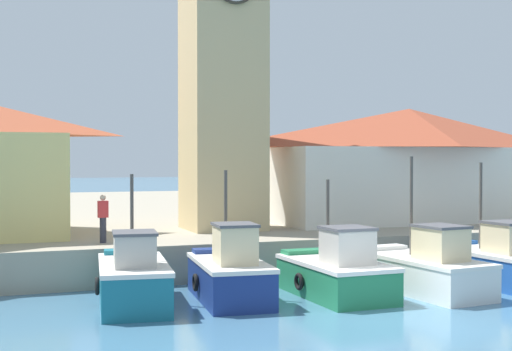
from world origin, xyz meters
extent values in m
plane|color=teal|center=(0.00, 0.00, 0.00)|extent=(300.00, 300.00, 0.00)
cube|color=#9E937F|center=(0.00, 26.43, 0.64)|extent=(120.00, 40.00, 1.29)
cube|color=#196B7F|center=(-5.83, 3.68, 0.55)|extent=(2.34, 4.53, 1.10)
cube|color=#196B7F|center=(-5.59, 5.58, 1.22)|extent=(1.59, 0.79, 0.24)
cube|color=silver|center=(-5.83, 3.68, 1.15)|extent=(2.41, 4.59, 0.12)
cube|color=#B2ADA3|center=(-5.93, 2.93, 1.64)|extent=(1.24, 1.43, 0.86)
cube|color=#4C4C51|center=(-5.93, 2.93, 2.11)|extent=(1.33, 1.52, 0.08)
cylinder|color=#4C4742|center=(-5.76, 4.21, 2.44)|extent=(0.10, 0.10, 2.46)
torus|color=black|center=(-6.78, 4.02, 0.55)|extent=(0.19, 0.53, 0.52)
cube|color=navy|center=(-3.08, 3.45, 0.53)|extent=(2.17, 4.25, 1.05)
cube|color=navy|center=(-2.90, 5.24, 1.17)|extent=(1.56, 0.75, 0.24)
cube|color=silver|center=(-3.08, 3.45, 1.10)|extent=(2.24, 4.32, 0.12)
cube|color=beige|center=(-3.15, 2.74, 1.69)|extent=(1.18, 1.33, 1.05)
cube|color=#4C4C51|center=(-3.15, 2.74, 2.26)|extent=(1.27, 1.42, 0.08)
cylinder|color=#4C4742|center=(-3.02, 3.96, 2.47)|extent=(0.10, 0.10, 2.61)
torus|color=black|center=(-4.02, 3.75, 0.53)|extent=(0.17, 0.53, 0.52)
cube|color=#237A4C|center=(0.07, 2.91, 0.48)|extent=(2.14, 4.16, 0.96)
cube|color=#237A4C|center=(0.04, 4.72, 1.08)|extent=(1.76, 0.63, 0.24)
cube|color=silver|center=(0.07, 2.91, 1.01)|extent=(2.20, 4.22, 0.12)
cube|color=#B2ADA3|center=(0.09, 2.19, 1.57)|extent=(1.26, 1.26, 0.99)
cube|color=#4C4C51|center=(0.09, 2.19, 2.11)|extent=(1.34, 1.34, 0.08)
cylinder|color=#4C4742|center=(0.06, 3.42, 2.28)|extent=(0.10, 0.10, 2.41)
torus|color=black|center=(-1.04, 3.09, 0.48)|extent=(0.13, 0.52, 0.52)
cube|color=silver|center=(2.88, 2.56, 0.49)|extent=(2.33, 4.75, 0.98)
cube|color=silver|center=(2.67, 4.59, 1.10)|extent=(1.64, 0.76, 0.24)
cube|color=silver|center=(2.88, 2.56, 1.03)|extent=(2.40, 4.81, 0.12)
cube|color=beige|center=(2.97, 1.76, 1.58)|extent=(1.26, 1.48, 0.97)
cube|color=#4C4C51|center=(2.97, 1.76, 2.10)|extent=(1.34, 1.57, 0.08)
cylinder|color=#4C4742|center=(2.82, 3.13, 2.64)|extent=(0.10, 0.10, 3.09)
torus|color=black|center=(1.85, 2.68, 0.49)|extent=(0.17, 0.53, 0.52)
cube|color=#2356A8|center=(5.90, 3.12, 0.49)|extent=(2.29, 4.36, 0.98)
cube|color=#2356A8|center=(5.75, 4.97, 1.10)|extent=(1.70, 0.73, 0.24)
cube|color=silver|center=(5.90, 3.12, 1.03)|extent=(2.35, 4.43, 0.12)
cube|color=beige|center=(5.96, 2.38, 1.56)|extent=(1.27, 1.36, 0.93)
cube|color=#4C4C51|center=(5.96, 2.38, 2.07)|extent=(1.36, 1.44, 0.08)
cylinder|color=#4C4742|center=(5.86, 3.64, 2.54)|extent=(0.10, 0.10, 2.89)
torus|color=black|center=(4.83, 3.24, 0.49)|extent=(0.16, 0.53, 0.52)
cube|color=tan|center=(-0.81, 11.18, 6.77)|extent=(2.92, 2.92, 10.95)
cube|color=silver|center=(8.40, 12.00, 2.96)|extent=(12.71, 5.18, 3.33)
pyramid|color=#A3472D|center=(8.40, 12.00, 5.52)|extent=(13.11, 5.58, 1.79)
cylinder|color=#33333D|center=(-6.02, 8.08, 1.71)|extent=(0.22, 0.22, 0.85)
cube|color=red|center=(-6.02, 8.08, 2.42)|extent=(0.34, 0.22, 0.56)
sphere|color=beige|center=(-6.02, 8.08, 2.81)|extent=(0.20, 0.20, 0.20)
camera|label=1|loc=(-9.52, -16.07, 4.07)|focal=50.00mm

